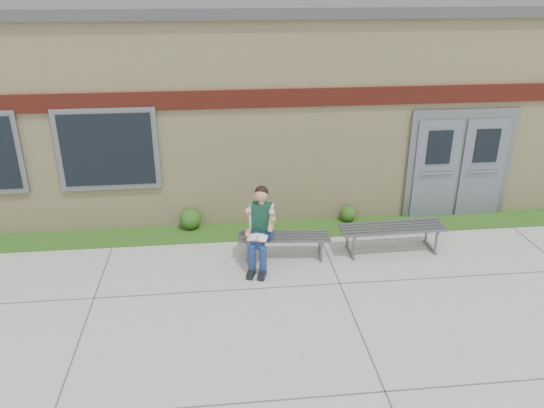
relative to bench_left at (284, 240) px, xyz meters
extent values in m
plane|color=#9E9E99|center=(-0.19, -1.52, -0.33)|extent=(80.00, 80.00, 0.00)
cube|color=#2C5115|center=(-0.19, 1.08, -0.32)|extent=(16.00, 0.80, 0.02)
cube|color=beige|center=(-0.19, 4.48, 1.67)|extent=(16.00, 6.00, 4.00)
cube|color=#3F3F42|center=(-0.19, 4.48, 3.77)|extent=(16.20, 6.20, 0.20)
cube|color=maroon|center=(-0.19, 1.45, 2.27)|extent=(16.00, 0.06, 0.35)
cube|color=slate|center=(-3.19, 1.44, 1.37)|extent=(1.90, 0.08, 1.60)
cube|color=black|center=(-3.19, 1.40, 1.37)|extent=(1.70, 0.04, 1.40)
cube|color=slate|center=(3.81, 1.44, 0.82)|extent=(2.20, 0.08, 2.30)
cube|color=slate|center=(3.31, 1.39, 0.72)|extent=(0.92, 0.06, 2.10)
cube|color=slate|center=(4.31, 1.39, 0.72)|extent=(0.92, 0.06, 2.10)
cube|color=slate|center=(0.00, 0.00, 0.08)|extent=(1.69, 0.62, 0.03)
cube|color=slate|center=(-0.66, 0.00, -0.14)|extent=(0.08, 0.46, 0.38)
cube|color=slate|center=(0.66, 0.00, -0.14)|extent=(0.08, 0.46, 0.38)
cube|color=slate|center=(2.00, 0.00, 0.15)|extent=(1.95, 0.59, 0.04)
cube|color=slate|center=(1.22, 0.00, -0.11)|extent=(0.06, 0.54, 0.44)
cube|color=slate|center=(2.78, 0.00, -0.11)|extent=(0.06, 0.54, 0.44)
cube|color=navy|center=(-0.40, -0.05, 0.18)|extent=(0.43, 0.35, 0.17)
cube|color=#0D3323|center=(-0.41, -0.07, 0.52)|extent=(0.39, 0.30, 0.50)
sphere|color=tan|center=(-0.41, -0.08, 0.96)|extent=(0.28, 0.28, 0.23)
sphere|color=black|center=(-0.41, -0.06, 0.98)|extent=(0.30, 0.30, 0.24)
cylinder|color=navy|center=(-0.58, -0.29, 0.21)|extent=(0.28, 0.48, 0.16)
cylinder|color=navy|center=(-0.39, -0.34, 0.21)|extent=(0.28, 0.48, 0.16)
cylinder|color=navy|center=(-0.63, -0.55, -0.06)|extent=(0.13, 0.13, 0.54)
cylinder|color=navy|center=(-0.44, -0.60, -0.06)|extent=(0.13, 0.13, 0.54)
cube|color=black|center=(-0.65, -0.62, -0.28)|extent=(0.18, 0.30, 0.11)
cube|color=black|center=(-0.46, -0.67, -0.28)|extent=(0.18, 0.30, 0.11)
cylinder|color=tan|center=(-0.63, -0.07, 0.59)|extent=(0.16, 0.26, 0.29)
cylinder|color=tan|center=(-0.23, -0.19, 0.59)|extent=(0.16, 0.26, 0.29)
cube|color=white|center=(-0.52, -0.44, 0.32)|extent=(0.39, 0.32, 0.02)
cube|color=#C0484A|center=(-0.52, -0.44, 0.30)|extent=(0.39, 0.33, 0.01)
sphere|color=#68AD2E|center=(-0.24, -0.34, 0.60)|extent=(0.09, 0.09, 0.09)
sphere|color=#2C5115|center=(-1.73, 1.33, -0.10)|extent=(0.42, 0.42, 0.42)
sphere|color=#2C5115|center=(1.52, 1.33, -0.15)|extent=(0.33, 0.33, 0.33)
camera|label=1|loc=(-1.13, -8.42, 4.43)|focal=35.00mm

